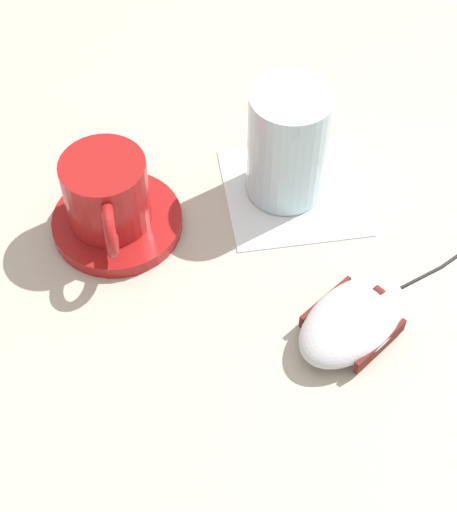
{
  "coord_description": "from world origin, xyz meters",
  "views": [
    {
      "loc": [
        -0.43,
        0.18,
        0.57
      ],
      "look_at": [
        -0.04,
        0.04,
        0.03
      ],
      "focal_mm": 55.0,
      "sensor_mm": 36.0,
      "label": 1
    }
  ],
  "objects": [
    {
      "name": "saucer",
      "position": [
        0.04,
        0.12,
        0.01
      ],
      "size": [
        0.12,
        0.12,
        0.01
      ],
      "primitive_type": "cylinder",
      "color": "maroon",
      "rests_on": "ground"
    },
    {
      "name": "computer_mouse",
      "position": [
        -0.13,
        -0.03,
        0.02
      ],
      "size": [
        0.11,
        0.13,
        0.03
      ],
      "color": "silver",
      "rests_on": "ground"
    },
    {
      "name": "ground_plane",
      "position": [
        0.0,
        0.0,
        0.0
      ],
      "size": [
        3.0,
        3.0,
        0.0
      ],
      "primitive_type": "plane",
      "color": "#B2A899"
    },
    {
      "name": "drinking_glass",
      "position": [
        0.04,
        -0.04,
        0.06
      ],
      "size": [
        0.08,
        0.08,
        0.11
      ],
      "primitive_type": "cylinder",
      "color": "silver",
      "rests_on": "napkin_under_glass"
    },
    {
      "name": "coffee_cup",
      "position": [
        0.04,
        0.13,
        0.05
      ],
      "size": [
        0.11,
        0.08,
        0.07
      ],
      "color": "maroon",
      "rests_on": "saucer"
    },
    {
      "name": "napkin_under_glass",
      "position": [
        0.03,
        -0.05,
        0.0
      ],
      "size": [
        0.15,
        0.15,
        0.0
      ],
      "primitive_type": "cube",
      "rotation": [
        0.0,
        0.0,
        -0.18
      ],
      "color": "white",
      "rests_on": "ground"
    }
  ]
}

